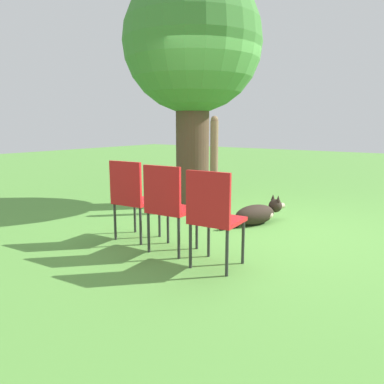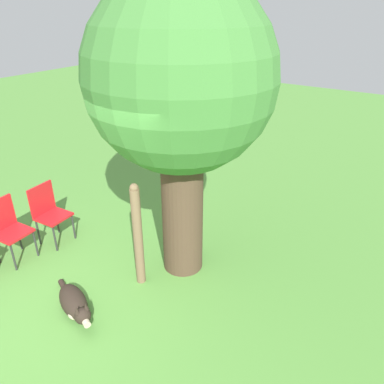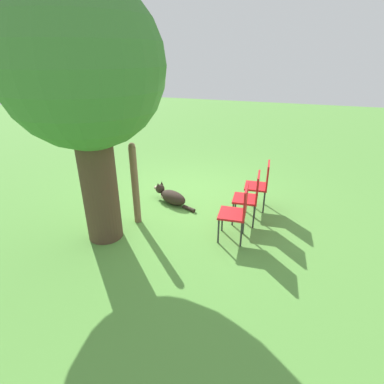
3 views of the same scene
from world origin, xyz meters
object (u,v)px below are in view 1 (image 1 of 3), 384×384
object	(u,v)px
dog	(258,214)
red_chair_2	(132,195)
red_chair_0	(213,213)
red_chair_1	(168,203)
fence_post	(214,164)
oak_tree	(192,48)

from	to	relation	value
dog	red_chair_2	distance (m)	1.80
dog	red_chair_2	xyz separation A→B (m)	(-1.53, 0.87, 0.40)
red_chair_0	red_chair_1	bearing A→B (deg)	76.09
fence_post	red_chair_0	xyz separation A→B (m)	(-2.00, -1.26, -0.20)
oak_tree	fence_post	distance (m)	1.92
oak_tree	dog	world-z (taller)	oak_tree
dog	fence_post	distance (m)	1.11
dog	red_chair_1	bearing A→B (deg)	-166.17
dog	fence_post	bearing A→B (deg)	95.59
dog	red_chair_2	world-z (taller)	red_chair_2
red_chair_0	dog	bearing A→B (deg)	7.30
red_chair_1	red_chair_2	bearing A→B (deg)	76.09
dog	red_chair_1	distance (m)	1.69
oak_tree	fence_post	world-z (taller)	oak_tree
red_chair_0	red_chair_2	size ratio (longest dim) A/B	1.00
red_chair_1	red_chair_0	bearing A→B (deg)	-103.91
fence_post	red_chair_1	bearing A→B (deg)	-161.30
red_chair_0	red_chair_2	world-z (taller)	same
red_chair_0	red_chair_1	distance (m)	0.63
oak_tree	red_chair_1	distance (m)	3.21
red_chair_1	fence_post	bearing A→B (deg)	13.93
dog	red_chair_2	size ratio (longest dim) A/B	1.12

